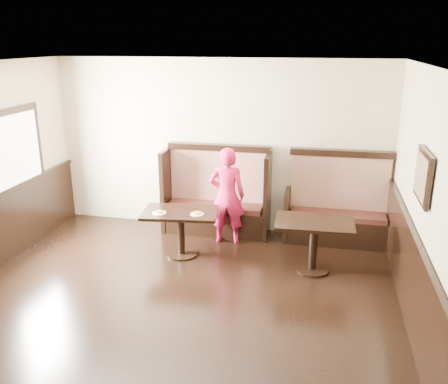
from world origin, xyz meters
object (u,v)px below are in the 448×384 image
(table_main, at_px, (181,222))
(booth_neighbor, at_px, (338,212))
(booth_main, at_px, (217,201))
(table_neighbor, at_px, (314,234))
(child, at_px, (227,196))

(table_main, bearing_deg, booth_neighbor, 17.44)
(booth_main, xyz_separation_m, booth_neighbor, (1.95, -0.00, -0.05))
(booth_neighbor, relative_size, table_neighbor, 1.54)
(booth_main, xyz_separation_m, child, (0.26, -0.42, 0.24))
(booth_main, height_order, child, child)
(booth_main, relative_size, booth_neighbor, 1.06)
(booth_main, relative_size, table_main, 1.51)
(table_main, height_order, child, child)
(booth_main, height_order, booth_neighbor, same)
(table_neighbor, bearing_deg, child, 150.55)
(table_neighbor, distance_m, child, 1.54)
(table_main, relative_size, child, 0.76)
(child, bearing_deg, table_main, 41.29)
(booth_neighbor, height_order, table_main, booth_neighbor)
(child, bearing_deg, booth_neighbor, -172.34)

